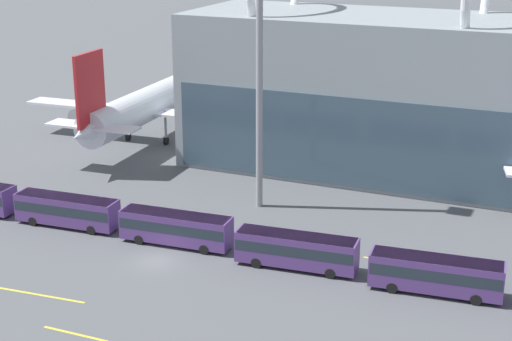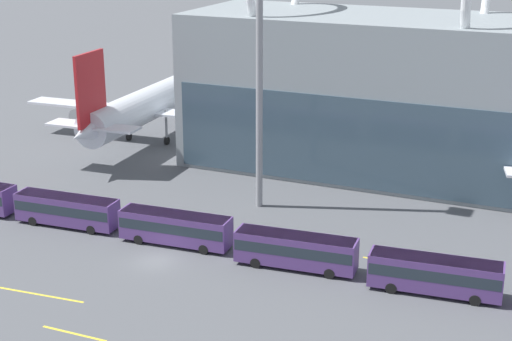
{
  "view_description": "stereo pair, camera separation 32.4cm",
  "coord_description": "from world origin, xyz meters",
  "px_view_note": "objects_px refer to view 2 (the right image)",
  "views": [
    {
      "loc": [
        36.34,
        -59.5,
        32.06
      ],
      "look_at": [
        2.56,
        18.3,
        4.0
      ],
      "focal_mm": 55.0,
      "sensor_mm": 36.0,
      "label": 1
    },
    {
      "loc": [
        36.64,
        -59.37,
        32.06
      ],
      "look_at": [
        2.56,
        18.3,
        4.0
      ],
      "focal_mm": 55.0,
      "sensor_mm": 36.0,
      "label": 2
    }
  ],
  "objects_px": {
    "shuttle_bus_3": "(296,249)",
    "floodlight_mast": "(259,46)",
    "shuttle_bus_1": "(67,209)",
    "shuttle_bus_4": "(435,273)",
    "airliner_at_gate_near": "(148,104)",
    "shuttle_bus_2": "(175,227)"
  },
  "relations": [
    {
      "from": "airliner_at_gate_near",
      "to": "shuttle_bus_4",
      "type": "xyz_separation_m",
      "value": [
        48.1,
        -31.7,
        -3.6
      ]
    },
    {
      "from": "floodlight_mast",
      "to": "shuttle_bus_3",
      "type": "bearing_deg",
      "value": -54.74
    },
    {
      "from": "shuttle_bus_1",
      "to": "shuttle_bus_3",
      "type": "xyz_separation_m",
      "value": [
        26.11,
        0.03,
        0.0
      ]
    },
    {
      "from": "floodlight_mast",
      "to": "shuttle_bus_2",
      "type": "bearing_deg",
      "value": -103.97
    },
    {
      "from": "shuttle_bus_4",
      "to": "floodlight_mast",
      "type": "height_order",
      "value": "floodlight_mast"
    },
    {
      "from": "airliner_at_gate_near",
      "to": "floodlight_mast",
      "type": "height_order",
      "value": "floodlight_mast"
    },
    {
      "from": "shuttle_bus_3",
      "to": "floodlight_mast",
      "type": "relative_size",
      "value": 0.36
    },
    {
      "from": "shuttle_bus_4",
      "to": "shuttle_bus_1",
      "type": "bearing_deg",
      "value": 174.8
    },
    {
      "from": "shuttle_bus_1",
      "to": "shuttle_bus_2",
      "type": "xyz_separation_m",
      "value": [
        13.06,
        0.29,
        0.0
      ]
    },
    {
      "from": "airliner_at_gate_near",
      "to": "shuttle_bus_1",
      "type": "xyz_separation_m",
      "value": [
        8.93,
        -31.79,
        -3.6
      ]
    },
    {
      "from": "shuttle_bus_2",
      "to": "shuttle_bus_4",
      "type": "distance_m",
      "value": 26.11
    },
    {
      "from": "airliner_at_gate_near",
      "to": "shuttle_bus_2",
      "type": "bearing_deg",
      "value": -148.31
    },
    {
      "from": "shuttle_bus_4",
      "to": "floodlight_mast",
      "type": "xyz_separation_m",
      "value": [
        -22.76,
        13.67,
        16.44
      ]
    },
    {
      "from": "floodlight_mast",
      "to": "shuttle_bus_4",
      "type": "bearing_deg",
      "value": -30.99
    },
    {
      "from": "shuttle_bus_2",
      "to": "shuttle_bus_3",
      "type": "relative_size",
      "value": 1.0
    },
    {
      "from": "airliner_at_gate_near",
      "to": "shuttle_bus_2",
      "type": "relative_size",
      "value": 3.46
    },
    {
      "from": "shuttle_bus_1",
      "to": "floodlight_mast",
      "type": "relative_size",
      "value": 0.36
    },
    {
      "from": "shuttle_bus_1",
      "to": "shuttle_bus_3",
      "type": "distance_m",
      "value": 26.11
    },
    {
      "from": "shuttle_bus_1",
      "to": "shuttle_bus_4",
      "type": "bearing_deg",
      "value": -3.65
    },
    {
      "from": "shuttle_bus_3",
      "to": "floodlight_mast",
      "type": "distance_m",
      "value": 23.51
    },
    {
      "from": "airliner_at_gate_near",
      "to": "floodlight_mast",
      "type": "distance_m",
      "value": 33.64
    },
    {
      "from": "shuttle_bus_3",
      "to": "shuttle_bus_4",
      "type": "bearing_deg",
      "value": -4.71
    }
  ]
}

